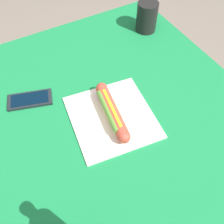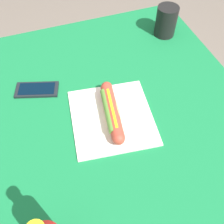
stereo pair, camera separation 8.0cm
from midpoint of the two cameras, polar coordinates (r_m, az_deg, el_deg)
The scene contains 6 objects.
ground_plane at distance 1.52m, azimuth -1.90°, elevation -16.54°, with size 6.00×6.00×0.00m, color #6B6056.
dining_table at distance 0.97m, azimuth -2.87°, elevation -4.09°, with size 0.98×0.91×0.76m.
paper_wrapper at distance 0.82m, azimuth -2.78°, elevation -1.31°, with size 0.26×0.25×0.01m, color silver.
hot_dog at distance 0.80m, azimuth -2.93°, elevation -0.09°, with size 0.24×0.07×0.05m.
cell_phone at distance 0.91m, azimuth -20.11°, elevation 2.43°, with size 0.11×0.16×0.01m.
drinking_cup at distance 1.12m, azimuth 5.58°, elevation 20.15°, with size 0.08×0.08×0.12m, color black.
Camera 1 is at (-0.46, 0.25, 1.43)m, focal length 41.29 mm.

